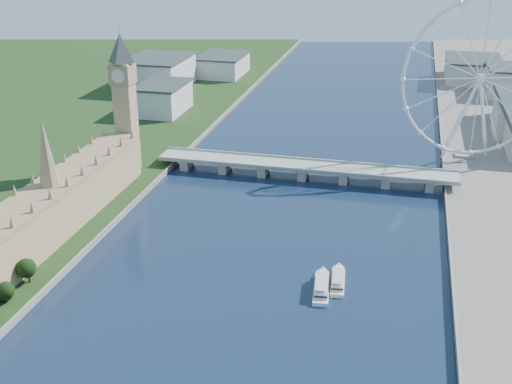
% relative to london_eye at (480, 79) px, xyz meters
% --- Properties ---
extents(parliament_range, '(24.00, 200.00, 70.00)m').
position_rel_london_eye_xyz_m(parliament_range, '(-247.98, -185.08, -49.04)').
color(parliament_range, tan).
rests_on(parliament_range, ground).
extents(big_ben, '(20.02, 20.02, 110.00)m').
position_rel_london_eye_xyz_m(big_ben, '(-247.98, -77.08, -0.95)').
color(big_ben, tan).
rests_on(big_ben, ground).
extents(westminster_bridge, '(220.00, 22.00, 9.50)m').
position_rel_london_eye_xyz_m(westminster_bridge, '(-119.98, -55.08, -60.89)').
color(westminster_bridge, gray).
rests_on(westminster_bridge, ground).
extents(london_eye, '(113.60, 39.12, 124.30)m').
position_rel_london_eye_xyz_m(london_eye, '(0.00, 0.00, 0.00)').
color(london_eye, silver).
rests_on(london_eye, ground).
extents(city_skyline, '(505.00, 280.00, 32.00)m').
position_rel_london_eye_xyz_m(city_skyline, '(-80.75, 205.00, -50.56)').
color(city_skyline, beige).
rests_on(city_skyline, ground).
extents(tour_boat_near, '(11.35, 32.57, 7.07)m').
position_rel_london_eye_xyz_m(tour_boat_near, '(-84.54, -209.77, -67.52)').
color(tour_boat_near, silver).
rests_on(tour_boat_near, ground).
extents(tour_boat_far, '(9.87, 29.68, 6.44)m').
position_rel_london_eye_xyz_m(tour_boat_far, '(-77.24, -201.12, -67.52)').
color(tour_boat_far, '#EEE9C8').
rests_on(tour_boat_far, ground).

